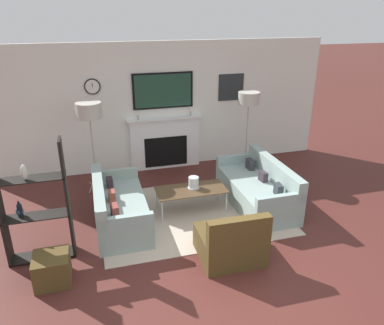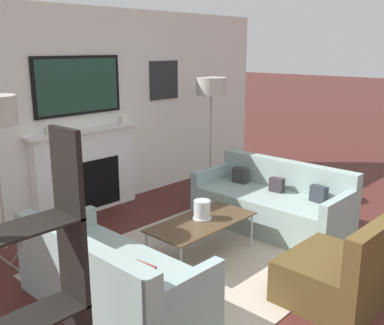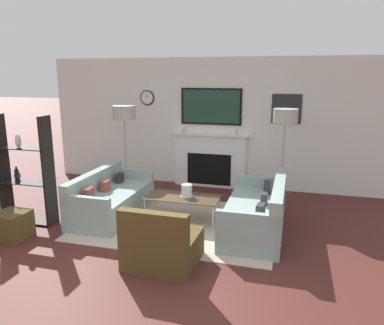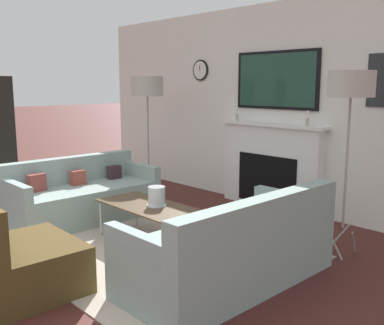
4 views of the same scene
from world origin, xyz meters
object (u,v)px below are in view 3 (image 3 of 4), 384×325
at_px(couch_right, 258,213).
at_px(shelf_unit, 25,173).
at_px(hurricane_candle, 187,191).
at_px(couch_left, 110,200).
at_px(floor_lamp_right, 285,117).
at_px(floor_lamp_left, 124,114).
at_px(ottoman, 12,225).
at_px(armchair, 162,245).
at_px(coffee_table, 182,198).

height_order(couch_right, shelf_unit, shelf_unit).
bearing_deg(hurricane_candle, shelf_unit, -163.01).
relative_size(couch_right, hurricane_candle, 9.25).
bearing_deg(couch_right, couch_left, -179.98).
height_order(couch_left, hurricane_candle, couch_left).
distance_m(couch_right, floor_lamp_right, 1.87).
distance_m(couch_right, floor_lamp_left, 3.33).
bearing_deg(shelf_unit, floor_lamp_left, 65.97).
distance_m(floor_lamp_right, ottoman, 4.71).
bearing_deg(floor_lamp_left, couch_right, -24.46).
height_order(couch_left, armchair, armchair).
xyz_separation_m(couch_right, hurricane_candle, (-1.17, 0.13, 0.22)).
distance_m(couch_left, shelf_unit, 1.42).
bearing_deg(hurricane_candle, armchair, -85.56).
relative_size(armchair, coffee_table, 0.73).
distance_m(coffee_table, hurricane_candle, 0.14).
height_order(couch_right, hurricane_candle, couch_right).
relative_size(couch_left, floor_lamp_right, 1.00).
bearing_deg(coffee_table, ottoman, -149.75).
height_order(coffee_table, floor_lamp_left, floor_lamp_left).
distance_m(armchair, floor_lamp_right, 3.26).
bearing_deg(armchair, ottoman, 176.27).
xyz_separation_m(floor_lamp_left, floor_lamp_right, (3.08, -0.00, 0.02)).
xyz_separation_m(coffee_table, floor_lamp_left, (-1.56, 1.19, 1.21)).
distance_m(couch_left, couch_right, 2.49).
bearing_deg(floor_lamp_left, armchair, -56.73).
distance_m(couch_right, armchair, 1.73).
bearing_deg(ottoman, shelf_unit, 106.99).
distance_m(coffee_table, ottoman, 2.58).
relative_size(floor_lamp_right, shelf_unit, 1.02).
bearing_deg(couch_right, armchair, -127.43).
xyz_separation_m(shelf_unit, ottoman, (0.18, -0.59, -0.64)).
relative_size(hurricane_candle, shelf_unit, 0.12).
distance_m(floor_lamp_left, floor_lamp_right, 3.08).
height_order(coffee_table, floor_lamp_right, floor_lamp_right).
relative_size(armchair, ottoman, 1.97).
xyz_separation_m(coffee_table, shelf_unit, (-2.40, -0.70, 0.44)).
relative_size(couch_right, coffee_table, 1.57).
bearing_deg(couch_right, floor_lamp_right, 76.90).
bearing_deg(shelf_unit, coffee_table, 16.31).
height_order(couch_right, floor_lamp_left, floor_lamp_left).
bearing_deg(floor_lamp_right, shelf_unit, -154.25).
relative_size(couch_right, floor_lamp_left, 1.07).
bearing_deg(hurricane_candle, couch_right, -6.12).
height_order(armchair, hurricane_candle, armchair).
distance_m(couch_left, floor_lamp_right, 3.34).
relative_size(couch_left, hurricane_candle, 8.73).
distance_m(hurricane_candle, ottoman, 2.66).
bearing_deg(coffee_table, floor_lamp_left, 142.62).
xyz_separation_m(hurricane_candle, floor_lamp_left, (-1.62, 1.14, 1.10)).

